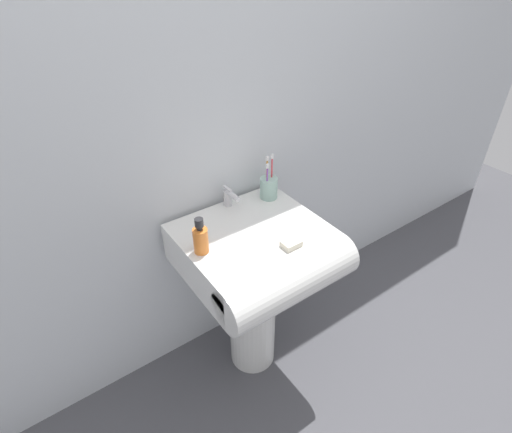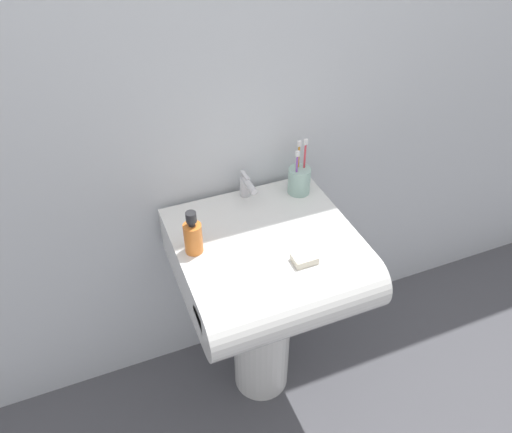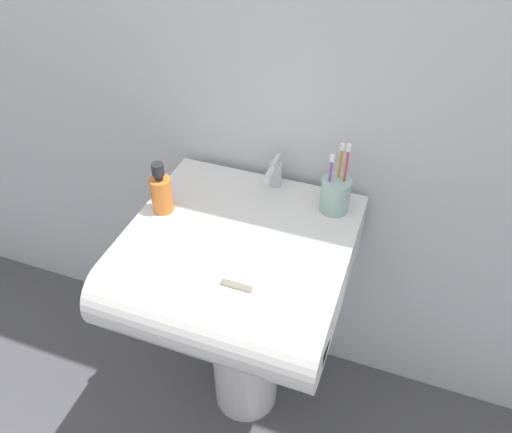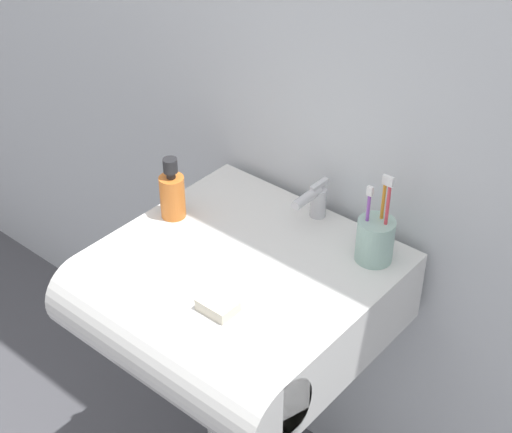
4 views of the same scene
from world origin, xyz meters
The scene contains 8 objects.
ground_plane centered at (0.00, 0.00, 0.00)m, with size 6.00×6.00×0.00m, color #4C4C51.
wall_back centered at (0.00, 0.29, 1.20)m, with size 5.00×0.05×2.40m, color silver.
sink_pedestal centered at (0.00, 0.00, 0.32)m, with size 0.22×0.22×0.63m, color white.
sink_basin centered at (0.00, -0.06, 0.72)m, with size 0.57×0.57×0.17m.
faucet centered at (0.02, 0.20, 0.85)m, with size 0.04×0.11×0.09m.
toothbrush_cup centered at (0.20, 0.16, 0.85)m, with size 0.08×0.08×0.21m.
soap_bottle centered at (-0.23, 0.00, 0.86)m, with size 0.06×0.06×0.15m.
bar_soap centered at (0.06, -0.17, 0.82)m, with size 0.07×0.05×0.02m, color silver.
Camera 1 is at (-0.72, -1.05, 1.76)m, focal length 28.00 mm.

